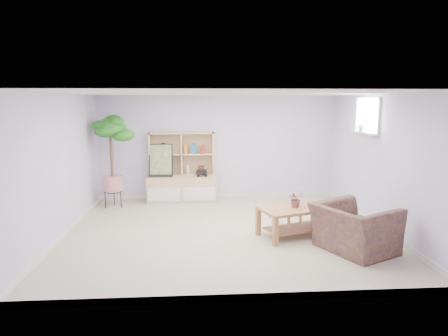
{
  "coord_description": "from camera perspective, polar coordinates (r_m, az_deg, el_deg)",
  "views": [
    {
      "loc": [
        -0.48,
        -6.73,
        2.27
      ],
      "look_at": [
        0.02,
        0.59,
        1.04
      ],
      "focal_mm": 32.0,
      "sensor_mm": 36.0,
      "label": 1
    }
  ],
  "objects": [
    {
      "name": "baseboard",
      "position": [
        7.1,
        0.15,
        -8.68
      ],
      "size": [
        5.5,
        5.0,
        0.1
      ],
      "primitive_type": null,
      "color": "white",
      "rests_on": "floor"
    },
    {
      "name": "floor_tree",
      "position": [
        8.84,
        -15.75,
        0.87
      ],
      "size": [
        0.96,
        0.96,
        1.99
      ],
      "primitive_type": null,
      "rotation": [
        0.0,
        0.0,
        -0.4
      ],
      "color": "#1F5816",
      "rests_on": "floor"
    },
    {
      "name": "window",
      "position": [
        8.01,
        19.88,
        7.04
      ],
      "size": [
        0.1,
        0.98,
        0.68
      ],
      "primitive_type": null,
      "color": "silver",
      "rests_on": "walls"
    },
    {
      "name": "armchair",
      "position": [
        6.44,
        18.11,
        -7.74
      ],
      "size": [
        1.36,
        1.43,
        0.82
      ],
      "primitive_type": "imported",
      "rotation": [
        0.0,
        0.0,
        2.03
      ],
      "color": "#181E38",
      "rests_on": "floor"
    },
    {
      "name": "floor",
      "position": [
        7.12,
        0.15,
        -9.06
      ],
      "size": [
        5.5,
        5.0,
        0.01
      ],
      "primitive_type": "cube",
      "color": "#BDB7A6",
      "rests_on": "ground"
    },
    {
      "name": "coffee_table",
      "position": [
        6.95,
        10.23,
        -7.54
      ],
      "size": [
        1.36,
        1.02,
        0.5
      ],
      "primitive_type": null,
      "rotation": [
        0.0,
        0.0,
        0.33
      ],
      "color": "#985F43",
      "rests_on": "floor"
    },
    {
      "name": "toy_truck",
      "position": [
        9.04,
        -3.22,
        -0.65
      ],
      "size": [
        0.34,
        0.25,
        0.17
      ],
      "primitive_type": null,
      "rotation": [
        0.0,
        0.0,
        0.1
      ],
      "color": "black",
      "rests_on": "storage_unit"
    },
    {
      "name": "table_plant",
      "position": [
        6.87,
        10.24,
        -4.33
      ],
      "size": [
        0.33,
        0.32,
        0.29
      ],
      "primitive_type": "imported",
      "rotation": [
        0.0,
        0.0,
        0.43
      ],
      "color": "#276327",
      "rests_on": "coffee_table"
    },
    {
      "name": "ceiling",
      "position": [
        6.75,
        0.16,
        10.63
      ],
      "size": [
        5.5,
        5.0,
        0.01
      ],
      "primitive_type": "cube",
      "color": "silver",
      "rests_on": "walls"
    },
    {
      "name": "storage_unit",
      "position": [
        9.1,
        -6.06,
        0.1
      ],
      "size": [
        1.57,
        0.53,
        1.57
      ],
      "primitive_type": null,
      "color": "tan",
      "rests_on": "floor"
    },
    {
      "name": "sill_plant",
      "position": [
        8.08,
        19.15,
        5.91
      ],
      "size": [
        0.16,
        0.14,
        0.27
      ],
      "primitive_type": "imported",
      "rotation": [
        0.0,
        0.0,
        0.15
      ],
      "color": "#1F5816",
      "rests_on": "window_sill"
    },
    {
      "name": "walls",
      "position": [
        6.83,
        0.16,
        0.52
      ],
      "size": [
        5.51,
        5.01,
        2.4
      ],
      "color": "silver",
      "rests_on": "floor"
    },
    {
      "name": "window_sill",
      "position": [
        8.0,
        19.36,
        4.76
      ],
      "size": [
        0.14,
        1.0,
        0.04
      ],
      "primitive_type": "cube",
      "color": "white",
      "rests_on": "walls"
    },
    {
      "name": "poster",
      "position": [
        9.03,
        -9.01,
        1.06
      ],
      "size": [
        0.54,
        0.15,
        0.74
      ],
      "primitive_type": null,
      "rotation": [
        0.0,
        0.0,
        -0.04
      ],
      "color": "yellow",
      "rests_on": "storage_unit"
    }
  ]
}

